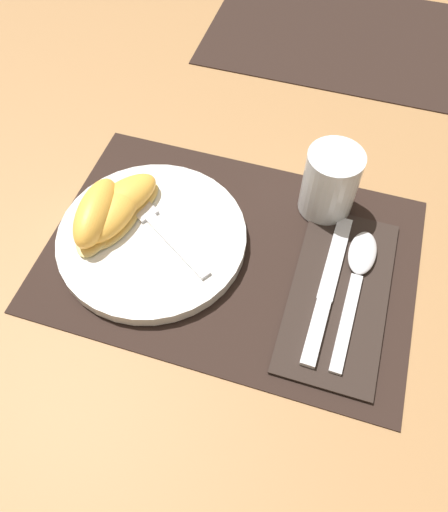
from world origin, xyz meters
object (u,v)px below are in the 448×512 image
object	(u,v)px
citrus_wedge_0	(121,201)
citrus_wedge_2	(97,214)
juice_glass	(329,186)
knife	(327,290)
citrus_wedge_1	(113,213)
plate	(152,238)
spoon	(358,270)
fork	(154,221)

from	to	relation	value
citrus_wedge_0	citrus_wedge_2	size ratio (longest dim) A/B	1.09
juice_glass	knife	world-z (taller)	juice_glass
citrus_wedge_0	citrus_wedge_1	world-z (taller)	same
knife	citrus_wedge_2	bearing A→B (deg)	179.40
citrus_wedge_1	knife	bearing A→B (deg)	-3.05
juice_glass	citrus_wedge_2	world-z (taller)	juice_glass
plate	citrus_wedge_2	size ratio (longest dim) A/B	2.08
knife	citrus_wedge_0	xyz separation A→B (m)	(-0.27, 0.04, 0.02)
plate	citrus_wedge_1	distance (m)	0.06
plate	spoon	distance (m)	0.26
spoon	fork	xyz separation A→B (m)	(-0.26, -0.01, 0.01)
plate	fork	distance (m)	0.02
spoon	citrus_wedge_0	size ratio (longest dim) A/B	1.57
fork	citrus_wedge_0	bearing A→B (deg)	168.69
plate	fork	bearing A→B (deg)	101.17
citrus_wedge_0	juice_glass	bearing A→B (deg)	20.92
plate	knife	xyz separation A→B (m)	(0.22, -0.01, -0.00)
plate	spoon	bearing A→B (deg)	6.59
citrus_wedge_2	spoon	bearing A→B (deg)	6.03
citrus_wedge_0	citrus_wedge_1	distance (m)	0.02
knife	fork	distance (m)	0.23
fork	knife	bearing A→B (deg)	-6.46
juice_glass	fork	size ratio (longest dim) A/B	0.56
knife	citrus_wedge_1	world-z (taller)	citrus_wedge_1
citrus_wedge_1	juice_glass	bearing A→B (deg)	24.78
juice_glass	spoon	distance (m)	0.11
plate	citrus_wedge_2	distance (m)	0.07
spoon	knife	bearing A→B (deg)	-129.96
knife	fork	bearing A→B (deg)	173.54
juice_glass	citrus_wedge_1	distance (m)	0.27
juice_glass	knife	size ratio (longest dim) A/B	0.44
citrus_wedge_0	citrus_wedge_1	size ratio (longest dim) A/B	1.09
spoon	citrus_wedge_2	bearing A→B (deg)	-173.97
citrus_wedge_0	citrus_wedge_2	world-z (taller)	citrus_wedge_2
juice_glass	spoon	bearing A→B (deg)	-57.54
plate	spoon	world-z (taller)	plate
juice_glass	spoon	size ratio (longest dim) A/B	0.48
spoon	fork	world-z (taller)	fork
fork	citrus_wedge_0	xyz separation A→B (m)	(-0.05, 0.01, 0.01)
knife	spoon	world-z (taller)	spoon
spoon	citrus_wedge_2	distance (m)	0.33
fork	citrus_wedge_2	bearing A→B (deg)	-160.56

